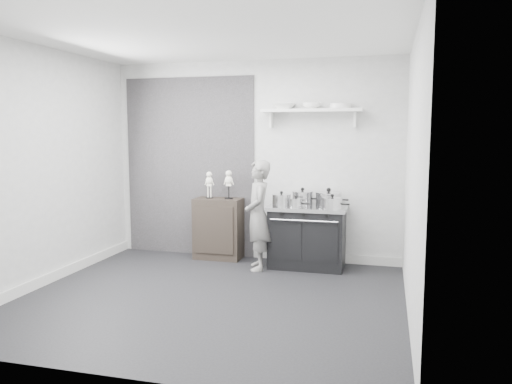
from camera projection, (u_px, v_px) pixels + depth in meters
ground at (210, 298)px, 5.27m from camera, size 4.00×4.00×0.00m
room_shell at (206, 142)px, 5.24m from camera, size 4.02×3.62×2.71m
wall_shelf at (311, 111)px, 6.44m from camera, size 1.30×0.26×0.24m
stove at (307, 236)px, 6.44m from camera, size 1.00×0.62×0.80m
side_cabinet at (219, 228)px, 6.88m from camera, size 0.64×0.38×0.84m
child at (258, 215)px, 6.30m from camera, size 0.47×0.59×1.39m
pot_front_left at (281, 200)px, 6.36m from camera, size 0.33×0.24×0.20m
pot_back_left at (302, 198)px, 6.51m from camera, size 0.37×0.28×0.22m
pot_back_right at (329, 199)px, 6.43m from camera, size 0.42×0.34×0.23m
pot_front_right at (332, 203)px, 6.11m from camera, size 0.34×0.25×0.19m
pot_front_center at (296, 203)px, 6.26m from camera, size 0.27×0.18×0.15m
skeleton_full at (209, 183)px, 6.84m from camera, size 0.12×0.08×0.42m
skeleton_torso at (229, 182)px, 6.77m from camera, size 0.13×0.08×0.45m
bowl_large at (284, 106)px, 6.52m from camera, size 0.30×0.30×0.07m
bowl_small at (311, 106)px, 6.42m from camera, size 0.24×0.24×0.07m
plate_stack at (341, 106)px, 6.33m from camera, size 0.28×0.28×0.06m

